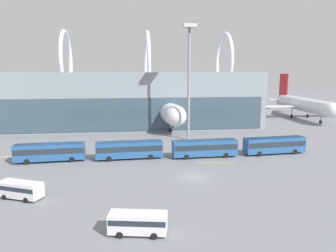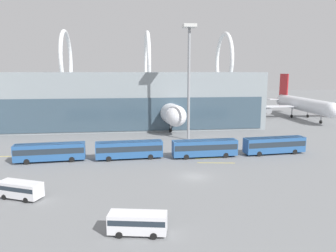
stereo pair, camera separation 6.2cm
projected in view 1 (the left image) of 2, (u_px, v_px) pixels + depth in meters
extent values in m
plane|color=slate|center=(194.00, 177.00, 51.32)|extent=(440.00, 440.00, 0.00)
torus|color=white|center=(66.00, 60.00, 91.65)|extent=(1.10, 16.47, 16.47)
torus|color=white|center=(147.00, 60.00, 94.41)|extent=(1.10, 16.47, 16.47)
torus|color=white|center=(224.00, 60.00, 97.18)|extent=(1.10, 16.47, 16.47)
cylinder|color=gray|center=(14.00, 123.00, 88.45)|extent=(3.06, 4.16, 2.61)
cylinder|color=white|center=(161.00, 108.00, 98.95)|extent=(9.26, 35.99, 5.34)
sphere|color=white|center=(176.00, 116.00, 81.87)|extent=(5.24, 5.24, 5.24)
cone|color=white|center=(151.00, 103.00, 116.03)|extent=(5.91, 8.33, 5.08)
cube|color=white|center=(160.00, 111.00, 101.19)|extent=(44.09, 8.69, 0.35)
cylinder|color=gray|center=(197.00, 114.00, 104.25)|extent=(2.86, 3.75, 2.48)
cylinder|color=gray|center=(120.00, 117.00, 98.62)|extent=(2.86, 3.75, 2.48)
cube|color=#19724C|center=(151.00, 90.00, 114.44)|extent=(0.97, 5.21, 7.42)
cube|color=white|center=(151.00, 102.00, 115.11)|extent=(14.16, 4.72, 0.28)
cylinder|color=gray|center=(171.00, 123.00, 87.92)|extent=(0.36, 0.36, 4.07)
cylinder|color=black|center=(171.00, 130.00, 88.26)|extent=(0.57, 1.14, 1.10)
cylinder|color=gray|center=(171.00, 115.00, 102.26)|extent=(0.36, 0.36, 4.07)
cylinder|color=black|center=(171.00, 122.00, 102.60)|extent=(0.57, 1.14, 1.10)
cylinder|color=gray|center=(149.00, 116.00, 100.67)|extent=(0.36, 0.36, 4.07)
cylinder|color=black|center=(149.00, 123.00, 101.01)|extent=(0.57, 1.14, 1.10)
cylinder|color=silver|center=(303.00, 104.00, 113.03)|extent=(5.57, 34.22, 4.58)
sphere|color=silver|center=(332.00, 110.00, 96.29)|extent=(4.49, 4.49, 4.49)
cone|color=silver|center=(282.00, 100.00, 129.76)|extent=(4.57, 7.61, 4.35)
cube|color=silver|center=(300.00, 106.00, 115.20)|extent=(42.87, 5.13, 0.35)
cylinder|color=gray|center=(332.00, 110.00, 116.54)|extent=(2.33, 3.23, 2.24)
cylinder|color=gray|center=(267.00, 110.00, 114.32)|extent=(2.33, 3.23, 2.24)
cube|color=red|center=(284.00, 86.00, 128.03)|extent=(0.60, 6.76, 9.65)
cube|color=silver|center=(283.00, 99.00, 128.87)|extent=(12.00, 3.54, 0.28)
cylinder|color=gray|center=(321.00, 116.00, 102.21)|extent=(0.36, 0.36, 3.89)
cylinder|color=black|center=(321.00, 122.00, 102.53)|extent=(0.48, 1.11, 1.10)
cylinder|color=gray|center=(308.00, 110.00, 115.75)|extent=(0.36, 0.36, 3.89)
cylinder|color=black|center=(308.00, 116.00, 116.07)|extent=(0.48, 1.11, 1.10)
cylinder|color=gray|center=(292.00, 111.00, 115.20)|extent=(0.36, 0.36, 3.89)
cylinder|color=black|center=(291.00, 116.00, 115.52)|extent=(0.48, 1.11, 1.10)
cube|color=#285693|center=(50.00, 152.00, 59.51)|extent=(12.58, 3.55, 2.95)
cube|color=#232D38|center=(50.00, 150.00, 59.46)|extent=(12.33, 3.56, 1.03)
cube|color=silver|center=(50.00, 144.00, 59.28)|extent=(12.20, 3.44, 0.12)
cylinder|color=black|center=(73.00, 156.00, 61.65)|extent=(1.02, 0.38, 1.00)
cylinder|color=black|center=(72.00, 159.00, 59.34)|extent=(1.02, 0.38, 1.00)
cylinder|color=black|center=(30.00, 158.00, 60.14)|extent=(1.02, 0.38, 1.00)
cylinder|color=black|center=(27.00, 162.00, 57.82)|extent=(1.02, 0.38, 1.00)
cube|color=#285693|center=(129.00, 149.00, 61.35)|extent=(12.54, 3.32, 2.95)
cube|color=#232D38|center=(129.00, 148.00, 61.30)|extent=(12.30, 3.33, 1.03)
cube|color=silver|center=(129.00, 142.00, 61.12)|extent=(12.17, 3.22, 0.12)
cylinder|color=black|center=(149.00, 154.00, 63.43)|extent=(1.02, 0.36, 1.00)
cylinder|color=black|center=(151.00, 157.00, 61.10)|extent=(1.02, 0.36, 1.00)
cylinder|color=black|center=(109.00, 156.00, 62.06)|extent=(1.02, 0.36, 1.00)
cylinder|color=black|center=(109.00, 159.00, 59.73)|extent=(1.02, 0.36, 1.00)
cube|color=#285693|center=(205.00, 148.00, 62.59)|extent=(12.50, 3.03, 2.95)
cube|color=#232D38|center=(205.00, 146.00, 62.54)|extent=(12.25, 3.05, 1.03)
cube|color=silver|center=(205.00, 140.00, 62.36)|extent=(12.12, 2.94, 0.12)
cylinder|color=black|center=(222.00, 152.00, 64.58)|extent=(1.01, 0.33, 1.00)
cylinder|color=black|center=(226.00, 155.00, 62.25)|extent=(1.01, 0.33, 1.00)
cylinder|color=black|center=(184.00, 154.00, 63.39)|extent=(1.01, 0.33, 1.00)
cylinder|color=black|center=(186.00, 157.00, 61.05)|extent=(1.01, 0.33, 1.00)
cube|color=#285693|center=(274.00, 145.00, 65.09)|extent=(12.60, 3.73, 2.95)
cube|color=#232D38|center=(274.00, 143.00, 65.04)|extent=(12.35, 3.74, 1.03)
cube|color=silver|center=(275.00, 138.00, 64.85)|extent=(12.22, 3.62, 0.12)
cylinder|color=black|center=(288.00, 149.00, 67.28)|extent=(1.02, 0.39, 1.00)
cylinder|color=black|center=(295.00, 152.00, 64.97)|extent=(1.02, 0.39, 1.00)
cylinder|color=black|center=(253.00, 151.00, 65.66)|extent=(1.02, 0.39, 1.00)
cylinder|color=black|center=(259.00, 154.00, 63.35)|extent=(1.02, 0.39, 1.00)
cube|color=silver|center=(20.00, 189.00, 42.33)|extent=(6.21, 4.39, 1.92)
cube|color=#232D38|center=(20.00, 187.00, 42.28)|extent=(6.06, 4.33, 0.58)
cylinder|color=black|center=(37.00, 195.00, 42.91)|extent=(0.73, 0.49, 0.70)
cylinder|color=black|center=(26.00, 200.00, 41.03)|extent=(0.73, 0.49, 0.70)
cylinder|color=black|center=(16.00, 192.00, 43.93)|extent=(0.73, 0.49, 0.70)
cylinder|color=black|center=(4.00, 197.00, 42.05)|extent=(0.73, 0.49, 0.70)
cube|color=silver|center=(138.00, 222.00, 33.04)|extent=(6.18, 3.11, 1.96)
cube|color=#232D38|center=(138.00, 219.00, 32.99)|extent=(6.01, 3.09, 0.59)
cylinder|color=black|center=(156.00, 227.00, 34.04)|extent=(0.73, 0.35, 0.70)
cylinder|color=black|center=(154.00, 236.00, 32.14)|extent=(0.73, 0.35, 0.70)
cylinder|color=black|center=(123.00, 226.00, 34.25)|extent=(0.73, 0.35, 0.70)
cylinder|color=black|center=(120.00, 235.00, 32.35)|extent=(0.73, 0.35, 0.70)
cylinder|color=gray|center=(189.00, 85.00, 76.38)|extent=(0.64, 0.64, 26.14)
cube|color=silver|center=(189.00, 26.00, 74.15)|extent=(2.97, 2.97, 0.74)
cube|color=yellow|center=(211.00, 158.00, 62.18)|extent=(6.06, 0.65, 0.01)
cube|color=yellow|center=(216.00, 163.00, 58.94)|extent=(6.72, 1.28, 0.01)
cube|color=yellow|center=(1.00, 157.00, 63.19)|extent=(7.51, 0.50, 0.01)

